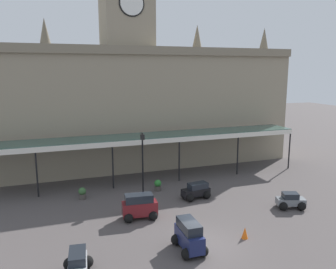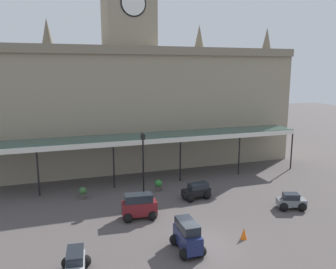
{
  "view_description": "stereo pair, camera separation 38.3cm",
  "coord_description": "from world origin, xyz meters",
  "px_view_note": "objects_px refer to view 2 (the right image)",
  "views": [
    {
      "loc": [
        -8.17,
        -16.95,
        10.19
      ],
      "look_at": [
        0.0,
        6.02,
        5.57
      ],
      "focal_mm": 36.79,
      "sensor_mm": 36.0,
      "label": 1
    },
    {
      "loc": [
        -7.81,
        -17.08,
        10.19
      ],
      "look_at": [
        0.0,
        6.02,
        5.57
      ],
      "focal_mm": 36.79,
      "sensor_mm": 36.0,
      "label": 2
    }
  ],
  "objects_px": {
    "victorian_lamppost": "(143,157)",
    "car_grey_sedan": "(291,202)",
    "planter_forecourt_centre": "(158,185)",
    "car_maroon_van": "(139,207)",
    "traffic_cone": "(244,233)",
    "car_navy_van": "(187,237)",
    "car_black_estate": "(196,192)",
    "car_silver_estate": "(75,266)",
    "planter_by_canopy": "(83,193)"
  },
  "relations": [
    {
      "from": "victorian_lamppost",
      "to": "planter_by_canopy",
      "type": "xyz_separation_m",
      "value": [
        -4.81,
        0.76,
        -2.74
      ]
    },
    {
      "from": "traffic_cone",
      "to": "planter_forecourt_centre",
      "type": "height_order",
      "value": "planter_forecourt_centre"
    },
    {
      "from": "car_maroon_van",
      "to": "victorian_lamppost",
      "type": "bearing_deg",
      "value": 71.53
    },
    {
      "from": "car_grey_sedan",
      "to": "car_black_estate",
      "type": "xyz_separation_m",
      "value": [
        -5.82,
        4.17,
        0.06
      ]
    },
    {
      "from": "car_navy_van",
      "to": "victorian_lamppost",
      "type": "distance_m",
      "value": 9.71
    },
    {
      "from": "car_silver_estate",
      "to": "planter_by_canopy",
      "type": "height_order",
      "value": "car_silver_estate"
    },
    {
      "from": "car_black_estate",
      "to": "planter_forecourt_centre",
      "type": "height_order",
      "value": "car_black_estate"
    },
    {
      "from": "car_navy_van",
      "to": "victorian_lamppost",
      "type": "relative_size",
      "value": 0.46
    },
    {
      "from": "planter_forecourt_centre",
      "to": "victorian_lamppost",
      "type": "bearing_deg",
      "value": -158.18
    },
    {
      "from": "car_grey_sedan",
      "to": "car_maroon_van",
      "type": "bearing_deg",
      "value": 169.92
    },
    {
      "from": "car_black_estate",
      "to": "car_silver_estate",
      "type": "bearing_deg",
      "value": -141.93
    },
    {
      "from": "car_black_estate",
      "to": "car_navy_van",
      "type": "bearing_deg",
      "value": -116.98
    },
    {
      "from": "victorian_lamppost",
      "to": "car_navy_van",
      "type": "bearing_deg",
      "value": -89.33
    },
    {
      "from": "victorian_lamppost",
      "to": "planter_forecourt_centre",
      "type": "xyz_separation_m",
      "value": [
        1.46,
        0.58,
        -2.74
      ]
    },
    {
      "from": "car_silver_estate",
      "to": "traffic_cone",
      "type": "xyz_separation_m",
      "value": [
        9.99,
        0.66,
        -0.2
      ]
    },
    {
      "from": "car_silver_estate",
      "to": "victorian_lamppost",
      "type": "distance_m",
      "value": 11.93
    },
    {
      "from": "traffic_cone",
      "to": "car_grey_sedan",
      "type": "bearing_deg",
      "value": 27.09
    },
    {
      "from": "car_navy_van",
      "to": "car_maroon_van",
      "type": "height_order",
      "value": "same"
    },
    {
      "from": "car_grey_sedan",
      "to": "car_black_estate",
      "type": "bearing_deg",
      "value": 144.4
    },
    {
      "from": "car_black_estate",
      "to": "victorian_lamppost",
      "type": "height_order",
      "value": "victorian_lamppost"
    },
    {
      "from": "planter_by_canopy",
      "to": "planter_forecourt_centre",
      "type": "height_order",
      "value": "same"
    },
    {
      "from": "car_silver_estate",
      "to": "car_navy_van",
      "type": "bearing_deg",
      "value": 4.56
    },
    {
      "from": "car_silver_estate",
      "to": "victorian_lamppost",
      "type": "relative_size",
      "value": 0.45
    },
    {
      "from": "victorian_lamppost",
      "to": "planter_forecourt_centre",
      "type": "height_order",
      "value": "victorian_lamppost"
    },
    {
      "from": "car_navy_van",
      "to": "car_black_estate",
      "type": "height_order",
      "value": "car_navy_van"
    },
    {
      "from": "car_black_estate",
      "to": "car_silver_estate",
      "type": "xyz_separation_m",
      "value": [
        -9.92,
        -7.77,
        0.0
      ]
    },
    {
      "from": "car_black_estate",
      "to": "planter_by_canopy",
      "type": "xyz_separation_m",
      "value": [
        -8.62,
        2.89,
        -0.07
      ]
    },
    {
      "from": "victorian_lamppost",
      "to": "traffic_cone",
      "type": "relative_size",
      "value": 7.26
    },
    {
      "from": "car_maroon_van",
      "to": "traffic_cone",
      "type": "xyz_separation_m",
      "value": [
        5.33,
        -4.91,
        -0.45
      ]
    },
    {
      "from": "car_silver_estate",
      "to": "traffic_cone",
      "type": "distance_m",
      "value": 10.02
    },
    {
      "from": "car_silver_estate",
      "to": "traffic_cone",
      "type": "height_order",
      "value": "car_silver_estate"
    },
    {
      "from": "car_silver_estate",
      "to": "victorian_lamppost",
      "type": "bearing_deg",
      "value": 58.33
    },
    {
      "from": "car_maroon_van",
      "to": "traffic_cone",
      "type": "distance_m",
      "value": 7.26
    },
    {
      "from": "car_maroon_van",
      "to": "planter_by_canopy",
      "type": "bearing_deg",
      "value": 123.48
    },
    {
      "from": "victorian_lamppost",
      "to": "car_grey_sedan",
      "type": "bearing_deg",
      "value": -33.17
    },
    {
      "from": "traffic_cone",
      "to": "car_silver_estate",
      "type": "bearing_deg",
      "value": -176.2
    },
    {
      "from": "car_grey_sedan",
      "to": "car_maroon_van",
      "type": "distance_m",
      "value": 11.26
    },
    {
      "from": "car_silver_estate",
      "to": "planter_by_canopy",
      "type": "distance_m",
      "value": 10.73
    },
    {
      "from": "car_grey_sedan",
      "to": "car_black_estate",
      "type": "height_order",
      "value": "car_black_estate"
    },
    {
      "from": "car_grey_sedan",
      "to": "planter_forecourt_centre",
      "type": "distance_m",
      "value": 10.68
    },
    {
      "from": "car_maroon_van",
      "to": "planter_forecourt_centre",
      "type": "height_order",
      "value": "car_maroon_van"
    },
    {
      "from": "car_grey_sedan",
      "to": "car_navy_van",
      "type": "bearing_deg",
      "value": -161.93
    },
    {
      "from": "car_maroon_van",
      "to": "traffic_cone",
      "type": "height_order",
      "value": "car_maroon_van"
    },
    {
      "from": "traffic_cone",
      "to": "planter_by_canopy",
      "type": "distance_m",
      "value": 13.24
    },
    {
      "from": "car_navy_van",
      "to": "car_black_estate",
      "type": "relative_size",
      "value": 1.03
    },
    {
      "from": "car_black_estate",
      "to": "car_silver_estate",
      "type": "distance_m",
      "value": 12.6
    },
    {
      "from": "car_grey_sedan",
      "to": "car_navy_van",
      "type": "distance_m",
      "value": 10.02
    },
    {
      "from": "car_grey_sedan",
      "to": "car_maroon_van",
      "type": "relative_size",
      "value": 0.9
    },
    {
      "from": "car_navy_van",
      "to": "car_silver_estate",
      "type": "bearing_deg",
      "value": -175.44
    },
    {
      "from": "car_black_estate",
      "to": "planter_by_canopy",
      "type": "bearing_deg",
      "value": 161.49
    }
  ]
}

